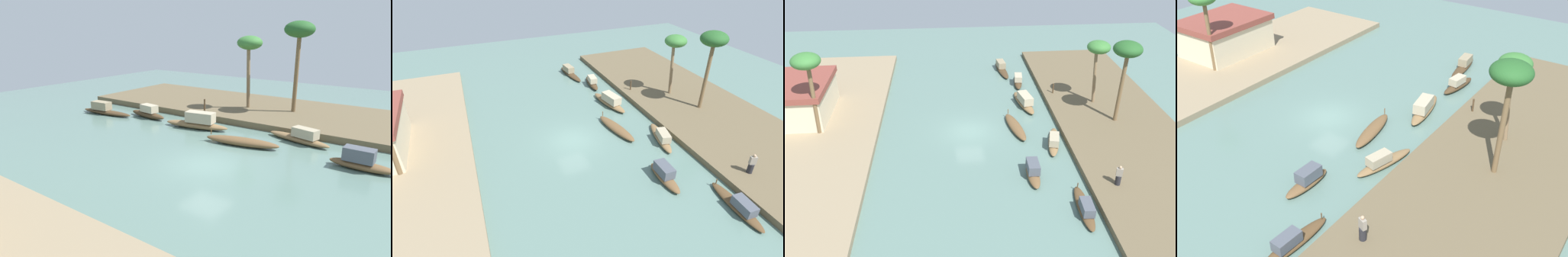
% 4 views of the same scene
% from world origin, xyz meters
% --- Properties ---
extents(river_water, '(63.94, 63.94, 0.00)m').
position_xyz_m(river_water, '(0.00, 0.00, 0.00)').
color(river_water, slate).
rests_on(river_water, ground).
extents(riverbank_left, '(37.53, 10.48, 0.50)m').
position_xyz_m(riverbank_left, '(0.00, -13.20, 0.25)').
color(riverbank_left, brown).
rests_on(riverbank_left, ground).
extents(riverbank_right, '(37.53, 10.48, 0.50)m').
position_xyz_m(riverbank_right, '(0.00, 13.20, 0.25)').
color(riverbank_right, '#937F60').
rests_on(riverbank_right, ground).
extents(sampan_upstream_small, '(5.30, 1.43, 1.08)m').
position_xyz_m(sampan_upstream_small, '(13.79, -4.65, 0.38)').
color(sampan_upstream_small, '#47331E').
rests_on(sampan_upstream_small, river_water).
extents(sampan_near_left_bank, '(4.61, 1.14, 1.00)m').
position_xyz_m(sampan_near_left_bank, '(-11.32, -6.93, 0.35)').
color(sampan_near_left_bank, brown).
rests_on(sampan_near_left_bank, river_water).
extents(sampan_with_red_awning, '(4.63, 1.97, 1.05)m').
position_xyz_m(sampan_with_red_awning, '(-2.87, -6.87, 0.38)').
color(sampan_with_red_awning, brown).
rests_on(sampan_with_red_awning, river_water).
extents(sampan_foreground, '(3.46, 0.99, 1.19)m').
position_xyz_m(sampan_foreground, '(-7.12, -4.25, 0.47)').
color(sampan_foreground, brown).
rests_on(sampan_foreground, river_water).
extents(sampan_midstream, '(5.14, 1.92, 1.28)m').
position_xyz_m(sampan_midstream, '(4.60, -5.70, 0.49)').
color(sampan_midstream, brown).
rests_on(sampan_midstream, river_water).
extents(sampan_downstream_large, '(4.02, 1.35, 1.12)m').
position_xyz_m(sampan_downstream_large, '(9.89, -5.96, 0.42)').
color(sampan_downstream_large, '#47331E').
rests_on(sampan_downstream_large, river_water).
extents(sampan_with_tall_canopy, '(4.99, 1.82, 0.96)m').
position_xyz_m(sampan_with_tall_canopy, '(-0.01, -4.08, 0.27)').
color(sampan_with_tall_canopy, brown).
rests_on(sampan_with_tall_canopy, river_water).
extents(person_on_near_bank, '(0.51, 0.51, 1.57)m').
position_xyz_m(person_on_near_bank, '(-9.25, -9.89, 1.16)').
color(person_on_near_bank, '#232328').
rests_on(person_on_near_bank, riverbank_left).
extents(mooring_post, '(0.14, 0.14, 1.03)m').
position_xyz_m(mooring_post, '(6.19, -8.94, 1.02)').
color(mooring_post, '#4C3823').
rests_on(mooring_post, riverbank_left).
extents(palm_tree_left_near, '(2.42, 2.42, 7.36)m').
position_xyz_m(palm_tree_left_near, '(0.02, -13.22, 6.89)').
color(palm_tree_left_near, brown).
rests_on(palm_tree_left_near, riverbank_left).
extents(palm_tree_left_far, '(2.14, 2.14, 6.17)m').
position_xyz_m(palm_tree_left_far, '(3.86, -12.22, 5.84)').
color(palm_tree_left_far, '#7F6647').
rests_on(palm_tree_left_far, riverbank_left).
extents(palm_tree_right_tall, '(2.33, 2.33, 7.13)m').
position_xyz_m(palm_tree_right_tall, '(0.06, 12.82, 6.68)').
color(palm_tree_right_tall, brown).
rests_on(palm_tree_right_tall, riverbank_right).
extents(riverside_building, '(7.64, 5.98, 3.29)m').
position_xyz_m(riverside_building, '(3.58, 15.39, 2.18)').
color(riverside_building, beige).
rests_on(riverside_building, riverbank_right).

